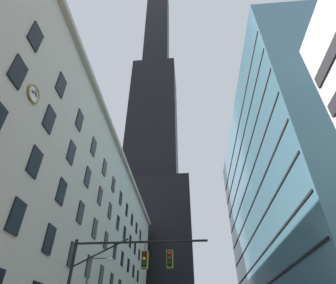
# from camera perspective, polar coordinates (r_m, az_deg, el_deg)

# --- Properties ---
(station_building) EXTENTS (14.66, 65.80, 28.29)m
(station_building) POSITION_cam_1_polar(r_m,az_deg,el_deg) (45.96, -20.17, -18.39)
(station_building) COLOR beige
(station_building) RESTS_ON ground
(dark_skyscraper) EXTENTS (28.72, 28.72, 215.02)m
(dark_skyscraper) POSITION_cam_1_polar(r_m,az_deg,el_deg) (113.08, -3.22, -1.71)
(dark_skyscraper) COLOR black
(dark_skyscraper) RESTS_ON ground
(glass_office_midrise) EXTENTS (15.10, 50.31, 42.27)m
(glass_office_midrise) POSITION_cam_1_polar(r_m,az_deg,el_deg) (53.76, 24.54, -11.69)
(glass_office_midrise) COLOR teal
(glass_office_midrise) RESTS_ON ground
(traffic_signal_mast) EXTENTS (8.73, 0.63, 6.88)m
(traffic_signal_mast) POSITION_cam_1_polar(r_m,az_deg,el_deg) (18.51, -9.03, -25.28)
(traffic_signal_mast) COLOR black
(traffic_signal_mast) RESTS_ON sidewalk_left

